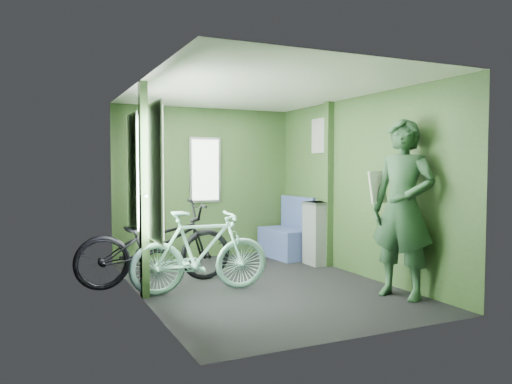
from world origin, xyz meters
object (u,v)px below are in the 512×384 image
(bench_seat, at_px, (287,239))
(bicycle_mint, at_px, (201,293))
(bicycle_black, at_px, (156,285))
(waste_box, at_px, (317,233))
(passenger, at_px, (403,209))

(bench_seat, bearing_deg, bicycle_mint, -145.59)
(bicycle_black, distance_m, waste_box, 2.44)
(bicycle_mint, distance_m, waste_box, 2.24)
(bicycle_black, bearing_deg, bicycle_mint, -150.45)
(passenger, xyz_separation_m, waste_box, (0.11, 1.91, -0.51))
(bicycle_black, xyz_separation_m, waste_box, (2.38, 0.26, 0.45))
(bench_seat, bearing_deg, passenger, -94.60)
(bicycle_mint, distance_m, passenger, 2.38)
(passenger, relative_size, waste_box, 2.12)
(waste_box, distance_m, bench_seat, 0.72)
(passenger, bearing_deg, bicycle_mint, -142.07)
(bicycle_black, relative_size, bench_seat, 2.00)
(passenger, bearing_deg, bicycle_black, -149.11)
(bicycle_black, bearing_deg, passenger, -127.72)
(bicycle_black, xyz_separation_m, bench_seat, (2.27, 0.95, 0.28))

